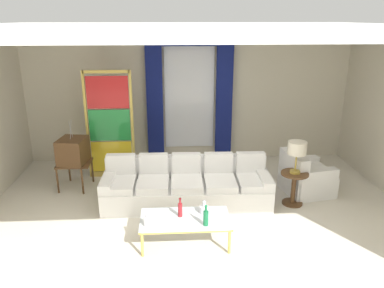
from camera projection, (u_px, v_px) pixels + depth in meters
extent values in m
plane|color=silver|center=(198.00, 223.00, 6.12)|extent=(16.00, 16.00, 0.00)
cube|color=beige|center=(188.00, 95.00, 8.54)|extent=(8.00, 0.12, 3.00)
cube|color=white|center=(195.00, 27.00, 5.92)|extent=(8.00, 7.60, 0.04)
cube|color=white|center=(189.00, 93.00, 8.45)|extent=(1.10, 0.02, 2.50)
cylinder|color=gold|center=(189.00, 32.00, 7.96)|extent=(2.00, 0.04, 0.04)
cube|color=navy|center=(155.00, 94.00, 8.32)|extent=(0.36, 0.12, 2.70)
cube|color=navy|center=(224.00, 94.00, 8.40)|extent=(0.36, 0.12, 2.70)
cube|color=navy|center=(189.00, 39.00, 7.99)|extent=(1.80, 0.10, 0.28)
cube|color=white|center=(187.00, 194.00, 6.69)|extent=(2.92, 0.95, 0.38)
cube|color=white|center=(186.00, 176.00, 6.98)|extent=(2.90, 0.25, 0.78)
cube|color=white|center=(263.00, 188.00, 6.72)|extent=(0.22, 0.86, 0.56)
cube|color=white|center=(109.00, 191.00, 6.61)|extent=(0.22, 0.86, 0.56)
cube|color=white|center=(253.00, 181.00, 6.61)|extent=(0.55, 0.75, 0.12)
cube|color=white|center=(250.00, 163.00, 6.84)|extent=(0.51, 0.15, 0.40)
cube|color=white|center=(220.00, 182.00, 6.59)|extent=(0.55, 0.75, 0.12)
cube|color=white|center=(218.00, 163.00, 6.82)|extent=(0.51, 0.15, 0.40)
cube|color=white|center=(187.00, 183.00, 6.57)|extent=(0.55, 0.75, 0.12)
cube|color=white|center=(186.00, 164.00, 6.80)|extent=(0.51, 0.15, 0.40)
cube|color=white|center=(153.00, 183.00, 6.54)|extent=(0.55, 0.75, 0.12)
cube|color=white|center=(154.00, 164.00, 6.78)|extent=(0.51, 0.15, 0.40)
cube|color=white|center=(119.00, 184.00, 6.52)|extent=(0.55, 0.75, 0.12)
cube|color=white|center=(121.00, 165.00, 6.75)|extent=(0.51, 0.15, 0.40)
cube|color=silver|center=(185.00, 219.00, 5.47)|extent=(1.29, 0.68, 0.02)
cube|color=gold|center=(184.00, 209.00, 5.78)|extent=(1.29, 0.04, 0.03)
cube|color=gold|center=(186.00, 232.00, 5.17)|extent=(1.29, 0.04, 0.03)
cube|color=gold|center=(142.00, 221.00, 5.44)|extent=(0.04, 0.68, 0.03)
cube|color=gold|center=(228.00, 218.00, 5.51)|extent=(0.04, 0.68, 0.03)
cylinder|color=gold|center=(145.00, 222.00, 5.78)|extent=(0.04, 0.04, 0.38)
cylinder|color=gold|center=(224.00, 220.00, 5.85)|extent=(0.04, 0.04, 0.38)
cylinder|color=gold|center=(142.00, 244.00, 5.22)|extent=(0.04, 0.04, 0.38)
cylinder|color=gold|center=(229.00, 241.00, 5.29)|extent=(0.04, 0.04, 0.38)
cylinder|color=silver|center=(147.00, 221.00, 5.25)|extent=(0.10, 0.10, 0.14)
cylinder|color=silver|center=(147.00, 215.00, 5.22)|extent=(0.04, 0.04, 0.05)
sphere|color=silver|center=(147.00, 212.00, 5.20)|extent=(0.05, 0.05, 0.05)
cylinder|color=maroon|center=(180.00, 210.00, 5.48)|extent=(0.07, 0.07, 0.20)
cylinder|color=maroon|center=(180.00, 202.00, 5.44)|extent=(0.03, 0.03, 0.06)
sphere|color=maroon|center=(180.00, 199.00, 5.42)|extent=(0.04, 0.04, 0.04)
cylinder|color=silver|center=(204.00, 209.00, 5.60)|extent=(0.13, 0.13, 0.10)
cylinder|color=silver|center=(204.00, 205.00, 5.57)|extent=(0.05, 0.05, 0.05)
sphere|color=silver|center=(204.00, 202.00, 5.56)|extent=(0.06, 0.06, 0.06)
cylinder|color=#196B3D|center=(206.00, 218.00, 5.25)|extent=(0.07, 0.07, 0.21)
cylinder|color=#196B3D|center=(206.00, 209.00, 5.20)|extent=(0.03, 0.03, 0.06)
sphere|color=#196B3D|center=(206.00, 206.00, 5.19)|extent=(0.04, 0.04, 0.04)
cube|color=brown|center=(74.00, 163.00, 7.26)|extent=(0.62, 0.54, 0.03)
cylinder|color=brown|center=(58.00, 181.00, 7.10)|extent=(0.04, 0.04, 0.50)
cylinder|color=brown|center=(69.00, 169.00, 7.63)|extent=(0.04, 0.04, 0.50)
cylinder|color=brown|center=(82.00, 182.00, 7.06)|extent=(0.04, 0.04, 0.50)
cylinder|color=brown|center=(92.00, 170.00, 7.59)|extent=(0.04, 0.04, 0.50)
cube|color=brown|center=(73.00, 151.00, 7.18)|extent=(0.56, 0.62, 0.48)
cube|color=black|center=(61.00, 149.00, 7.20)|extent=(0.07, 0.39, 0.30)
cylinder|color=gold|center=(60.00, 160.00, 7.18)|extent=(0.02, 0.04, 0.04)
cylinder|color=gold|center=(64.00, 157.00, 7.33)|extent=(0.02, 0.04, 0.04)
cylinder|color=silver|center=(71.00, 130.00, 7.05)|extent=(0.03, 0.13, 0.34)
cylinder|color=silver|center=(71.00, 130.00, 7.05)|extent=(0.03, 0.13, 0.34)
cube|color=white|center=(307.00, 182.00, 7.16)|extent=(0.93, 0.93, 0.40)
cube|color=white|center=(309.00, 170.00, 7.08)|extent=(0.80, 0.80, 0.10)
cube|color=white|center=(293.00, 174.00, 7.02)|extent=(0.34, 0.82, 0.80)
cube|color=white|center=(299.00, 171.00, 7.43)|extent=(0.76, 0.31, 0.58)
cube|color=white|center=(317.00, 185.00, 6.84)|extent=(0.76, 0.31, 0.58)
cube|color=gold|center=(87.00, 126.00, 7.58)|extent=(0.05, 0.05, 2.20)
cube|color=gold|center=(132.00, 125.00, 7.63)|extent=(0.05, 0.05, 2.20)
cube|color=gold|center=(106.00, 72.00, 7.26)|extent=(0.90, 0.05, 0.06)
cube|color=gold|center=(113.00, 174.00, 7.94)|extent=(0.90, 0.05, 0.10)
cube|color=yellow|center=(112.00, 156.00, 7.81)|extent=(0.82, 0.02, 0.64)
cube|color=#238E3D|center=(110.00, 125.00, 7.60)|extent=(0.82, 0.02, 0.64)
cube|color=red|center=(107.00, 92.00, 7.39)|extent=(0.82, 0.02, 0.64)
cylinder|color=beige|center=(135.00, 178.00, 7.78)|extent=(0.16, 0.16, 0.06)
ellipsoid|color=#23659E|center=(135.00, 173.00, 7.75)|extent=(0.18, 0.32, 0.20)
sphere|color=#23659E|center=(135.00, 165.00, 7.85)|extent=(0.09, 0.09, 0.09)
cone|color=gold|center=(135.00, 164.00, 7.90)|extent=(0.02, 0.04, 0.02)
cone|color=#1A9157|center=(134.00, 172.00, 7.55)|extent=(0.44, 0.40, 0.50)
cylinder|color=brown|center=(295.00, 174.00, 6.58)|extent=(0.48, 0.48, 0.03)
cylinder|color=brown|center=(293.00, 189.00, 6.67)|extent=(0.08, 0.08, 0.55)
cylinder|color=brown|center=(292.00, 203.00, 6.76)|extent=(0.36, 0.36, 0.03)
cylinder|color=#B29338|center=(295.00, 172.00, 6.57)|extent=(0.18, 0.18, 0.04)
cylinder|color=#B29338|center=(296.00, 161.00, 6.51)|extent=(0.03, 0.03, 0.36)
cylinder|color=beige|center=(297.00, 148.00, 6.43)|extent=(0.32, 0.32, 0.22)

